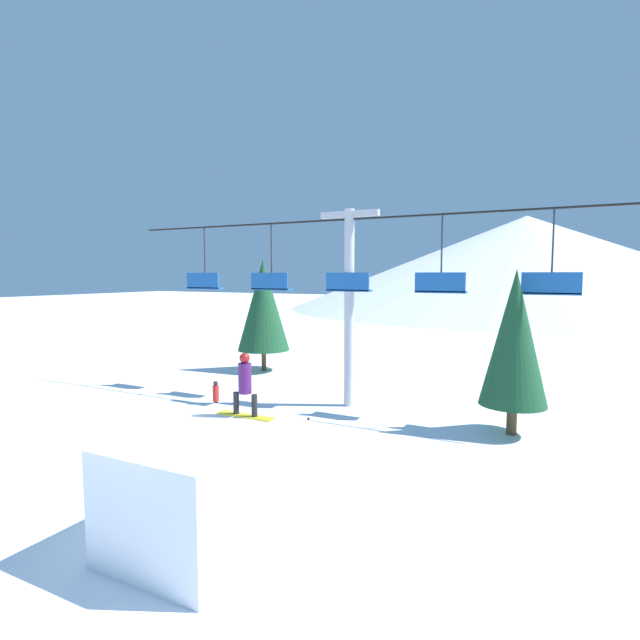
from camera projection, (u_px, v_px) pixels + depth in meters
name	position (u px, v px, depth m)	size (l,w,h in m)	color
ground_plane	(151.00, 545.00, 9.66)	(220.00, 220.00, 0.00)	white
mountain_ridge	(525.00, 262.00, 76.26)	(71.75, 71.75, 14.12)	silver
snow_ramp	(209.00, 486.00, 9.80)	(2.58, 3.61, 2.18)	white
snowboarder	(245.00, 385.00, 10.70)	(1.37, 0.28, 1.39)	yellow
chairlift	(349.00, 289.00, 19.50)	(21.17, 0.44, 7.76)	#B2B2B7
pine_tree_near	(515.00, 338.00, 16.09)	(2.16, 2.16, 5.43)	#4C3823
pine_tree_far	(263.00, 305.00, 26.90)	(2.80, 2.80, 6.05)	#4C3823
distant_skier	(216.00, 395.00, 18.86)	(0.24, 0.24, 1.23)	black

